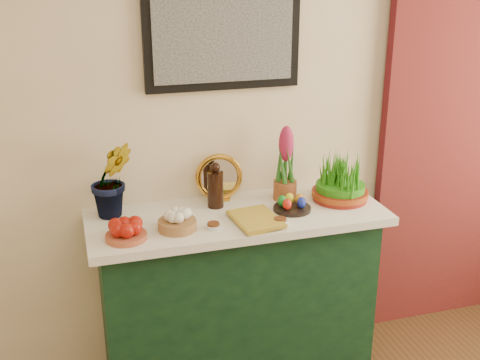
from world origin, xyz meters
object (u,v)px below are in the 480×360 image
object	(u,v)px
sideboard	(237,298)
book	(236,222)
mirror	(219,178)
wheatgrass_sabzeh	(341,181)
hyacinth_green	(111,167)

from	to	relation	value
sideboard	book	size ratio (longest dim) A/B	5.06
mirror	book	xyz separation A→B (m)	(-0.01, -0.33, -0.10)
mirror	wheatgrass_sabzeh	bearing A→B (deg)	-16.89
hyacinth_green	book	xyz separation A→B (m)	(0.51, -0.27, -0.22)
wheatgrass_sabzeh	book	bearing A→B (deg)	-165.23
book	mirror	bearing A→B (deg)	82.85
hyacinth_green	sideboard	bearing A→B (deg)	-18.56
hyacinth_green	wheatgrass_sabzeh	distance (m)	1.10
book	hyacinth_green	bearing A→B (deg)	146.34
sideboard	mirror	distance (m)	0.61
book	wheatgrass_sabzeh	bearing A→B (deg)	9.10
sideboard	hyacinth_green	distance (m)	0.90
sideboard	mirror	xyz separation A→B (m)	(-0.04, 0.18, 0.58)
book	sideboard	bearing A→B (deg)	66.44
hyacinth_green	book	world-z (taller)	hyacinth_green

